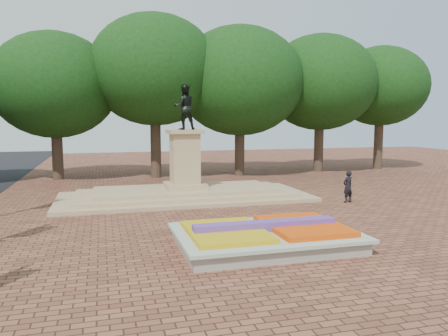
{
  "coord_description": "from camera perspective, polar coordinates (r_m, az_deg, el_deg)",
  "views": [
    {
      "loc": [
        -4.5,
        -16.13,
        4.49
      ],
      "look_at": [
        1.04,
        3.55,
        2.2
      ],
      "focal_mm": 35.0,
      "sensor_mm": 36.0,
      "label": 1
    }
  ],
  "objects": [
    {
      "name": "ground",
      "position": [
        17.33,
        -0.13,
        -8.62
      ],
      "size": [
        90.0,
        90.0,
        0.0
      ],
      "primitive_type": "plane",
      "color": "brown",
      "rests_on": "ground"
    },
    {
      "name": "flower_bed",
      "position": [
        15.72,
        5.51,
        -8.8
      ],
      "size": [
        6.3,
        4.3,
        0.91
      ],
      "color": "gray",
      "rests_on": "ground"
    },
    {
      "name": "monument",
      "position": [
        24.81,
        -5.11,
        -2.0
      ],
      "size": [
        14.0,
        6.0,
        6.4
      ],
      "color": "tan",
      "rests_on": "ground"
    },
    {
      "name": "tree_row_back",
      "position": [
        34.87,
        -4.46,
        9.96
      ],
      "size": [
        44.8,
        8.8,
        10.43
      ],
      "color": "#382C1E",
      "rests_on": "ground"
    },
    {
      "name": "pedestrian",
      "position": [
        24.52,
        15.86,
        -2.35
      ],
      "size": [
        0.72,
        0.57,
        1.73
      ],
      "primitive_type": "imported",
      "rotation": [
        0.0,
        0.0,
        3.42
      ],
      "color": "black",
      "rests_on": "ground"
    }
  ]
}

